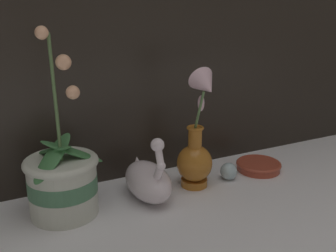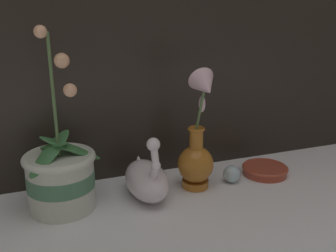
{
  "view_description": "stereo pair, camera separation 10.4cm",
  "coord_description": "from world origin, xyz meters",
  "px_view_note": "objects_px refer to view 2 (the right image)",
  "views": [
    {
      "loc": [
        -0.45,
        -0.76,
        0.5
      ],
      "look_at": [
        -0.01,
        0.13,
        0.19
      ],
      "focal_mm": 42.0,
      "sensor_mm": 36.0,
      "label": 1
    },
    {
      "loc": [
        -0.36,
        -0.8,
        0.5
      ],
      "look_at": [
        -0.01,
        0.13,
        0.19
      ],
      "focal_mm": 42.0,
      "sensor_mm": 36.0,
      "label": 2
    }
  ],
  "objects_px": {
    "swan_figurine": "(146,178)",
    "amber_dish": "(265,169)",
    "orchid_potted_plant": "(61,175)",
    "glass_sphere": "(232,174)",
    "blue_vase": "(197,150)"
  },
  "relations": [
    {
      "from": "glass_sphere",
      "to": "swan_figurine",
      "type": "bearing_deg",
      "value": 179.27
    },
    {
      "from": "swan_figurine",
      "to": "amber_dish",
      "type": "xyz_separation_m",
      "value": [
        0.38,
        0.01,
        -0.04
      ]
    },
    {
      "from": "blue_vase",
      "to": "glass_sphere",
      "type": "xyz_separation_m",
      "value": [
        0.11,
        -0.0,
        -0.09
      ]
    },
    {
      "from": "amber_dish",
      "to": "blue_vase",
      "type": "bearing_deg",
      "value": -176.85
    },
    {
      "from": "swan_figurine",
      "to": "glass_sphere",
      "type": "distance_m",
      "value": 0.26
    },
    {
      "from": "orchid_potted_plant",
      "to": "blue_vase",
      "type": "relative_size",
      "value": 1.31
    },
    {
      "from": "swan_figurine",
      "to": "amber_dish",
      "type": "relative_size",
      "value": 1.44
    },
    {
      "from": "orchid_potted_plant",
      "to": "blue_vase",
      "type": "distance_m",
      "value": 0.36
    },
    {
      "from": "orchid_potted_plant",
      "to": "blue_vase",
      "type": "height_order",
      "value": "orchid_potted_plant"
    },
    {
      "from": "orchid_potted_plant",
      "to": "blue_vase",
      "type": "bearing_deg",
      "value": -2.77
    },
    {
      "from": "swan_figurine",
      "to": "glass_sphere",
      "type": "xyz_separation_m",
      "value": [
        0.26,
        -0.0,
        -0.03
      ]
    },
    {
      "from": "glass_sphere",
      "to": "amber_dish",
      "type": "relative_size",
      "value": 0.36
    },
    {
      "from": "blue_vase",
      "to": "glass_sphere",
      "type": "relative_size",
      "value": 6.85
    },
    {
      "from": "swan_figurine",
      "to": "amber_dish",
      "type": "bearing_deg",
      "value": 1.5
    },
    {
      "from": "orchid_potted_plant",
      "to": "glass_sphere",
      "type": "bearing_deg",
      "value": -2.17
    }
  ]
}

